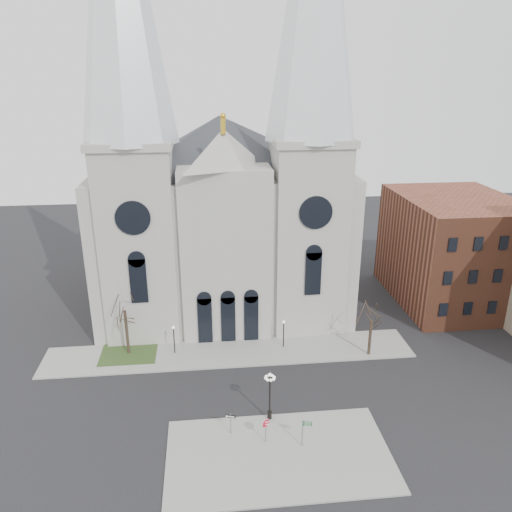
{
  "coord_description": "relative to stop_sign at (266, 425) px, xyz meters",
  "views": [
    {
      "loc": [
        -2.25,
        -36.56,
        29.09
      ],
      "look_at": [
        2.55,
        8.0,
        12.39
      ],
      "focal_mm": 35.0,
      "sensor_mm": 36.0,
      "label": 1
    }
  ],
  "objects": [
    {
      "name": "one_way_sign",
      "position": [
        -2.79,
        1.37,
        -0.31
      ],
      "size": [
        0.83,
        0.27,
        1.94
      ],
      "rotation": [
        0.0,
        0.0,
        -0.28
      ],
      "color": "slate",
      "rests_on": "sidewalk_near"
    },
    {
      "name": "ped_lamp_right",
      "position": [
        3.88,
        14.89,
        0.54
      ],
      "size": [
        0.32,
        0.32,
        3.26
      ],
      "color": "black",
      "rests_on": "sidewalk_far"
    },
    {
      "name": "globe_lamp",
      "position": [
        0.72,
        2.89,
        1.3
      ],
      "size": [
        1.08,
        1.08,
        4.69
      ],
      "rotation": [
        0.0,
        0.0,
        0.07
      ],
      "color": "black",
      "rests_on": "sidewalk_near"
    },
    {
      "name": "bg_building_brick",
      "position": [
        27.88,
        25.39,
        5.21
      ],
      "size": [
        14.0,
        18.0,
        14.0
      ],
      "primitive_type": "cube",
      "color": "brown",
      "rests_on": "ground"
    },
    {
      "name": "stop_sign",
      "position": [
        0.0,
        0.0,
        0.0
      ],
      "size": [
        0.82,
        0.19,
        2.29
      ],
      "rotation": [
        0.0,
        0.0,
        0.2
      ],
      "color": "slate",
      "rests_on": "sidewalk_near"
    },
    {
      "name": "sidewalk_far",
      "position": [
        -2.12,
        14.39,
        -1.72
      ],
      "size": [
        40.0,
        6.0,
        0.14
      ],
      "primitive_type": "cube",
      "color": "gray",
      "rests_on": "ground"
    },
    {
      "name": "sidewalk_near",
      "position": [
        0.88,
        -1.61,
        -1.72
      ],
      "size": [
        18.0,
        10.0,
        0.14
      ],
      "primitive_type": "cube",
      "color": "gray",
      "rests_on": "ground"
    },
    {
      "name": "tree_left",
      "position": [
        -13.12,
        15.39,
        3.8
      ],
      "size": [
        3.2,
        3.2,
        7.5
      ],
      "color": "black",
      "rests_on": "ground"
    },
    {
      "name": "tree_right",
      "position": [
        12.88,
        12.39,
        2.68
      ],
      "size": [
        3.2,
        3.2,
        6.0
      ],
      "color": "black",
      "rests_on": "ground"
    },
    {
      "name": "street_name_sign",
      "position": [
        3.0,
        -0.78,
        -0.19
      ],
      "size": [
        0.79,
        0.21,
        2.51
      ],
      "rotation": [
        0.0,
        0.0,
        -0.2
      ],
      "color": "slate",
      "rests_on": "sidewalk_near"
    },
    {
      "name": "cathedral",
      "position": [
        -2.12,
        26.25,
        16.69
      ],
      "size": [
        33.0,
        26.66,
        54.0
      ],
      "color": "#A4A098",
      "rests_on": "ground"
    },
    {
      "name": "ground",
      "position": [
        -2.12,
        3.39,
        -1.79
      ],
      "size": [
        160.0,
        160.0,
        0.0
      ],
      "primitive_type": "plane",
      "color": "black",
      "rests_on": "ground"
    },
    {
      "name": "grass_patch",
      "position": [
        -13.12,
        15.39,
        -1.7
      ],
      "size": [
        6.0,
        5.0,
        0.18
      ],
      "primitive_type": "cube",
      "color": "#27421C",
      "rests_on": "ground"
    },
    {
      "name": "ped_lamp_left",
      "position": [
        -8.12,
        14.89,
        0.54
      ],
      "size": [
        0.32,
        0.32,
        3.26
      ],
      "color": "black",
      "rests_on": "sidewalk_far"
    }
  ]
}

